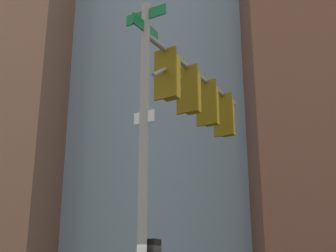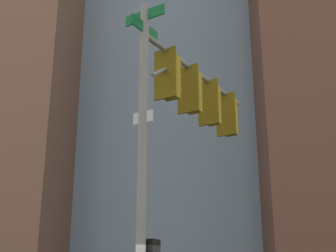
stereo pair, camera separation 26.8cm
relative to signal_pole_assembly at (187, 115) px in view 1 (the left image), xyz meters
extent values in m
cylinder|color=gray|center=(0.79, 1.55, -1.80)|extent=(0.18, 0.18, 7.43)
cylinder|color=gray|center=(-0.23, -0.45, 1.21)|extent=(2.14, 4.05, 0.12)
cylinder|color=gray|center=(0.42, 0.83, 0.76)|extent=(0.55, 0.96, 0.75)
cube|color=#0F6B33|center=(0.79, 1.55, 1.67)|extent=(0.88, 0.47, 0.24)
cube|color=#0F6B33|center=(0.79, 1.55, 1.37)|extent=(0.45, 0.84, 0.24)
cube|color=white|center=(0.79, 1.55, -0.60)|extent=(0.41, 0.23, 0.24)
cube|color=gold|center=(0.35, 0.68, 0.65)|extent=(0.46, 0.46, 1.00)
cube|color=#775E0F|center=(0.43, 0.85, 0.65)|extent=(0.50, 0.28, 1.16)
sphere|color=#470A07|center=(0.25, 0.50, 0.95)|extent=(0.20, 0.20, 0.20)
cylinder|color=gold|center=(0.23, 0.44, 1.04)|extent=(0.22, 0.14, 0.23)
sphere|color=#4C330A|center=(0.25, 0.50, 0.65)|extent=(0.20, 0.20, 0.20)
cylinder|color=gold|center=(0.23, 0.44, 0.74)|extent=(0.22, 0.14, 0.23)
sphere|color=green|center=(0.25, 0.50, 0.35)|extent=(0.20, 0.20, 0.20)
cylinder|color=gold|center=(0.23, 0.44, 0.44)|extent=(0.22, 0.14, 0.23)
cube|color=gold|center=(-0.09, -0.19, 0.65)|extent=(0.46, 0.46, 1.00)
cube|color=#775E0F|center=(-0.01, -0.02, 0.65)|extent=(0.50, 0.28, 1.16)
sphere|color=#470A07|center=(-0.19, -0.37, 0.95)|extent=(0.20, 0.20, 0.20)
cylinder|color=gold|center=(-0.22, -0.43, 1.04)|extent=(0.22, 0.14, 0.23)
sphere|color=#F29E0C|center=(-0.19, -0.37, 0.65)|extent=(0.20, 0.20, 0.20)
cylinder|color=gold|center=(-0.22, -0.43, 0.74)|extent=(0.22, 0.14, 0.23)
sphere|color=#0A3819|center=(-0.19, -0.37, 0.35)|extent=(0.20, 0.20, 0.20)
cylinder|color=gold|center=(-0.22, -0.43, 0.44)|extent=(0.22, 0.14, 0.23)
cube|color=gold|center=(-0.54, -1.05, 0.65)|extent=(0.46, 0.46, 1.00)
cube|color=#775E0F|center=(-0.45, -0.89, 0.65)|extent=(0.50, 0.28, 1.16)
sphere|color=red|center=(-0.63, -1.24, 0.95)|extent=(0.20, 0.20, 0.20)
cylinder|color=gold|center=(-0.66, -1.30, 1.04)|extent=(0.22, 0.14, 0.23)
sphere|color=#4C330A|center=(-0.63, -1.24, 0.65)|extent=(0.20, 0.20, 0.20)
cylinder|color=gold|center=(-0.66, -1.30, 0.74)|extent=(0.22, 0.14, 0.23)
sphere|color=#0A3819|center=(-0.63, -1.24, 0.35)|extent=(0.20, 0.20, 0.20)
cylinder|color=gold|center=(-0.66, -1.30, 0.44)|extent=(0.22, 0.14, 0.23)
cube|color=gold|center=(-0.98, -1.92, 0.65)|extent=(0.46, 0.46, 1.00)
cube|color=#775E0F|center=(-0.89, -1.75, 0.65)|extent=(0.50, 0.28, 1.16)
sphere|color=red|center=(-1.07, -2.11, 0.95)|extent=(0.20, 0.20, 0.20)
cylinder|color=gold|center=(-1.10, -2.16, 1.04)|extent=(0.22, 0.14, 0.23)
sphere|color=#4C330A|center=(-1.07, -2.11, 0.65)|extent=(0.20, 0.20, 0.20)
cylinder|color=gold|center=(-1.10, -2.16, 0.74)|extent=(0.22, 0.14, 0.23)
sphere|color=#0A3819|center=(-1.07, -2.11, 0.35)|extent=(0.20, 0.20, 0.20)
cylinder|color=gold|center=(-1.10, -2.16, 0.44)|extent=(0.22, 0.14, 0.23)
cube|color=black|center=(0.68, 1.34, -3.10)|extent=(0.44, 0.39, 0.40)
cube|color=#EA5914|center=(0.62, 1.22, -3.10)|extent=(0.23, 0.13, 0.28)
cube|color=#7A99B2|center=(5.05, -46.88, 30.77)|extent=(24.94, 33.41, 72.56)
camera|label=1|loc=(-0.29, 10.61, -3.98)|focal=53.89mm
camera|label=2|loc=(-0.55, 10.59, -3.98)|focal=53.89mm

